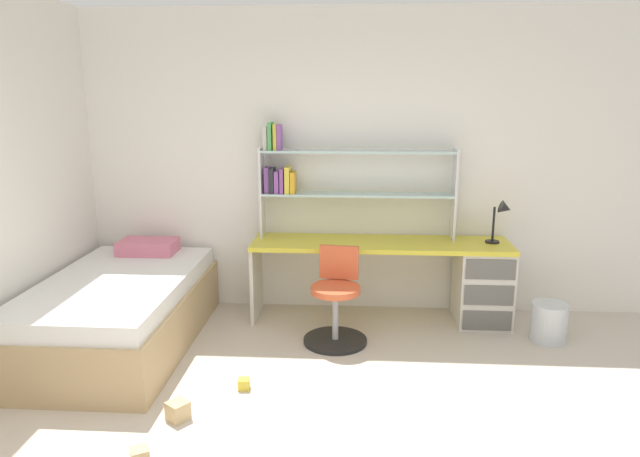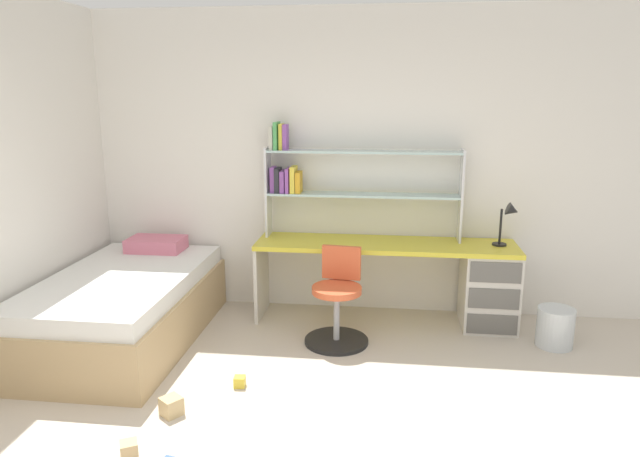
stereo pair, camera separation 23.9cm
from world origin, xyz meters
name	(u,v)px [view 2 (the right image)]	position (x,y,z in m)	size (l,w,h in m)	color
room_shell	(147,188)	(-1.26, 1.29, 1.36)	(5.64, 6.50, 2.72)	white
desk	(455,278)	(0.97, 2.46, 0.42)	(2.25, 0.55, 0.72)	gold
bookshelf_hutch	(333,175)	(-0.12, 2.61, 1.28)	(1.72, 0.22, 1.02)	silver
desk_lamp	(510,217)	(1.39, 2.45, 0.97)	(0.20, 0.17, 0.38)	black
swivel_chair	(337,307)	(-0.01, 1.96, 0.30)	(0.52, 0.52, 0.77)	black
bed_platform	(124,307)	(-1.73, 1.77, 0.29)	(1.13, 1.95, 0.69)	tan
waste_bin	(555,327)	(1.73, 2.09, 0.16)	(0.29, 0.29, 0.32)	silver
toy_block_yellow_2	(240,382)	(-0.61, 1.13, 0.04)	(0.07, 0.07, 0.07)	gold
toy_block_natural_4	(129,450)	(-1.02, 0.28, 0.05)	(0.09, 0.09, 0.09)	tan
toy_block_natural_5	(171,406)	(-0.95, 0.73, 0.06)	(0.12, 0.12, 0.12)	tan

